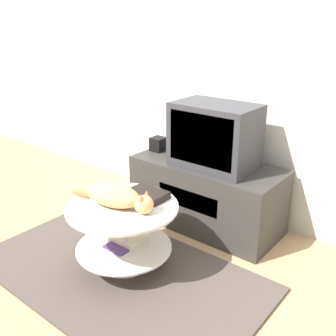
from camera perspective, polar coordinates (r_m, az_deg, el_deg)
ground_plane at (r=2.70m, az=-7.13°, el=-15.06°), size 12.00×12.00×0.00m
wall_back at (r=3.20m, az=8.91°, el=15.79°), size 8.00×0.05×2.60m
rug at (r=2.69m, az=-7.14°, el=-14.88°), size 1.89×1.10×0.02m
tv_stand at (r=3.15m, az=5.59°, el=-3.82°), size 1.18×0.53×0.53m
tv at (r=2.92m, az=6.77°, el=4.66°), size 0.61×0.39×0.48m
speaker at (r=3.31m, az=-1.42°, el=3.49°), size 0.11×0.11×0.11m
coffee_table at (r=2.59m, az=-6.49°, el=-8.51°), size 0.72×0.72×0.45m
dvd_box at (r=2.59m, az=-2.95°, el=-3.82°), size 0.25×0.17×0.05m
cat at (r=2.47m, az=-7.53°, el=-4.07°), size 0.61×0.26×0.15m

